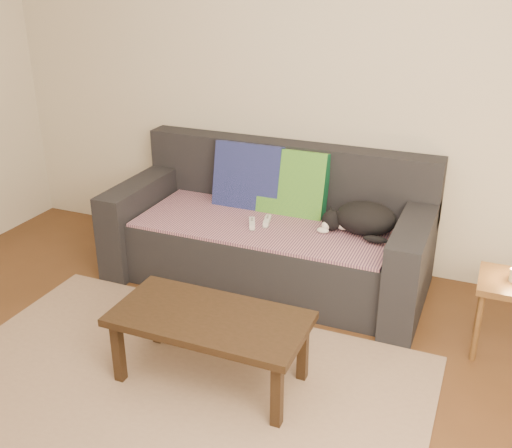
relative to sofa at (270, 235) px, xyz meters
name	(u,v)px	position (x,y,z in m)	size (l,w,h in m)	color
ground	(149,422)	(0.00, -1.57, -0.31)	(4.50, 4.50, 0.00)	brown
back_wall	(295,77)	(0.00, 0.43, 0.99)	(4.50, 0.04, 2.60)	beige
sofa	(270,235)	(0.00, 0.00, 0.00)	(2.10, 0.94, 0.87)	#232328
throw_blanket	(265,224)	(0.00, -0.09, 0.12)	(1.66, 0.74, 0.02)	#43284B
cushion_navy	(249,178)	(-0.23, 0.17, 0.32)	(0.48, 0.12, 0.48)	#101C44
cushion_green	(293,185)	(0.10, 0.17, 0.32)	(0.46, 0.12, 0.46)	#0D5431
cat	(362,219)	(0.62, -0.01, 0.23)	(0.52, 0.42, 0.20)	black
wii_remote_a	(252,223)	(-0.06, -0.17, 0.15)	(0.15, 0.04, 0.03)	white
wii_remote_b	(267,221)	(0.01, -0.10, 0.15)	(0.15, 0.04, 0.03)	white
side_table	(512,294)	(1.52, -0.33, 0.06)	(0.36, 0.36, 0.45)	brown
rug	(165,401)	(0.00, -1.42, -0.30)	(2.50, 1.80, 0.01)	#9F846D
coffee_table	(210,324)	(0.14, -1.18, 0.03)	(0.98, 0.49, 0.39)	black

